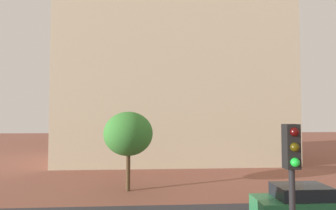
% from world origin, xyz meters
% --- Properties ---
extents(landmark_building, '(23.26, 10.52, 37.10)m').
position_xyz_m(landmark_building, '(0.97, 25.92, 11.09)').
color(landmark_building, beige).
rests_on(landmark_building, ground_plane).
extents(car_green, '(4.30, 1.94, 1.58)m').
position_xyz_m(car_green, '(5.75, 9.33, 0.75)').
color(car_green, '#287042').
rests_on(car_green, ground_plane).
extents(traffic_light_pole, '(0.28, 0.34, 4.63)m').
position_xyz_m(traffic_light_pole, '(1.69, 2.77, 3.23)').
color(traffic_light_pole, black).
rests_on(traffic_light_pole, ground_plane).
extents(tree_curb_far, '(3.15, 3.15, 5.06)m').
position_xyz_m(tree_curb_far, '(-2.68, 14.42, 3.63)').
color(tree_curb_far, '#4C3823').
rests_on(tree_curb_far, ground_plane).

